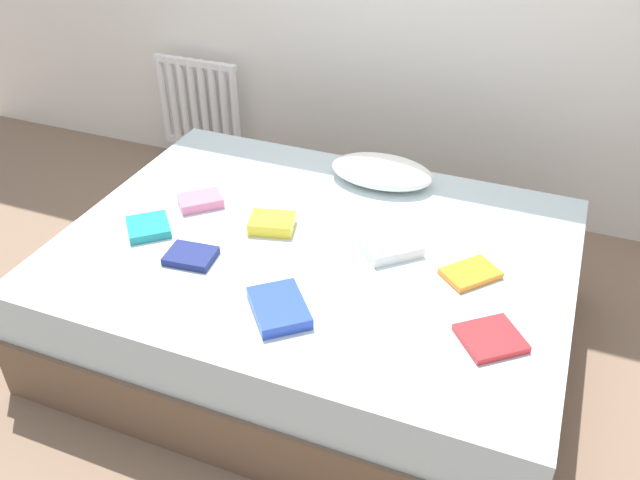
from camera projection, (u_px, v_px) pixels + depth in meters
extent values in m
plane|color=#7F6651|center=(316.00, 336.00, 2.88)|extent=(8.00, 8.00, 0.00)
cube|color=brown|center=(316.00, 312.00, 2.80)|extent=(2.00, 1.50, 0.28)
cube|color=silver|center=(315.00, 265.00, 2.66)|extent=(1.96, 1.46, 0.22)
cylinder|color=white|center=(164.00, 99.00, 4.02)|extent=(0.04, 0.04, 0.55)
cylinder|color=white|center=(174.00, 100.00, 4.00)|extent=(0.04, 0.04, 0.55)
cylinder|color=white|center=(184.00, 102.00, 3.98)|extent=(0.04, 0.04, 0.55)
cylinder|color=white|center=(194.00, 104.00, 3.95)|extent=(0.04, 0.04, 0.55)
cylinder|color=white|center=(204.00, 106.00, 3.93)|extent=(0.04, 0.04, 0.55)
cylinder|color=white|center=(214.00, 107.00, 3.91)|extent=(0.04, 0.04, 0.55)
cylinder|color=white|center=(225.00, 109.00, 3.89)|extent=(0.04, 0.04, 0.55)
cylinder|color=white|center=(235.00, 111.00, 3.87)|extent=(0.04, 0.04, 0.55)
cube|color=white|center=(194.00, 63.00, 3.80)|extent=(0.53, 0.04, 0.04)
cube|color=white|center=(203.00, 143.00, 4.09)|extent=(0.53, 0.04, 0.04)
ellipsoid|color=white|center=(382.00, 171.00, 2.96)|extent=(0.46, 0.28, 0.11)
cube|color=orange|center=(470.00, 273.00, 2.42)|extent=(0.23, 0.24, 0.02)
cube|color=#2847B7|center=(279.00, 308.00, 2.24)|extent=(0.28, 0.29, 0.04)
cube|color=yellow|center=(272.00, 223.00, 2.66)|extent=(0.20, 0.17, 0.05)
cube|color=white|center=(391.00, 247.00, 2.54)|extent=(0.26, 0.26, 0.04)
cube|color=red|center=(491.00, 338.00, 2.13)|extent=(0.26, 0.26, 0.02)
cube|color=teal|center=(148.00, 227.00, 2.66)|extent=(0.23, 0.23, 0.04)
cube|color=pink|center=(200.00, 201.00, 2.82)|extent=(0.22, 0.21, 0.04)
cube|color=navy|center=(191.00, 256.00, 2.50)|extent=(0.19, 0.16, 0.03)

